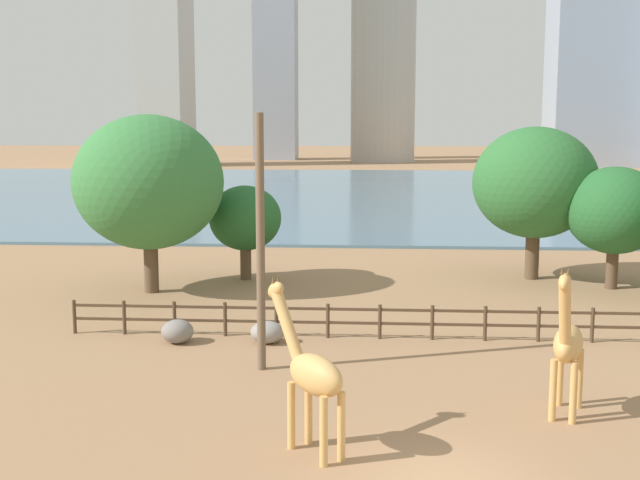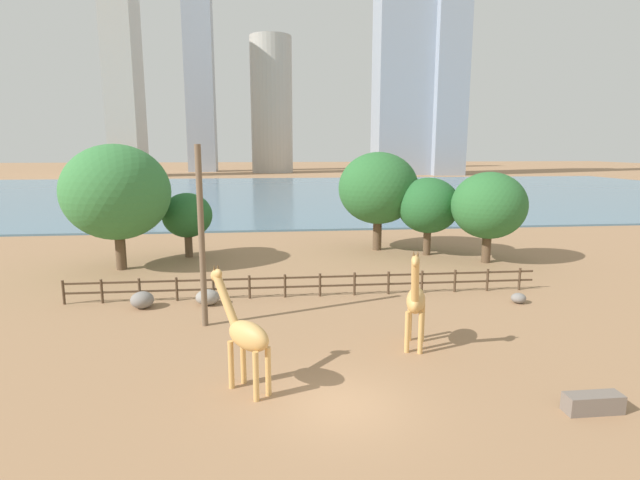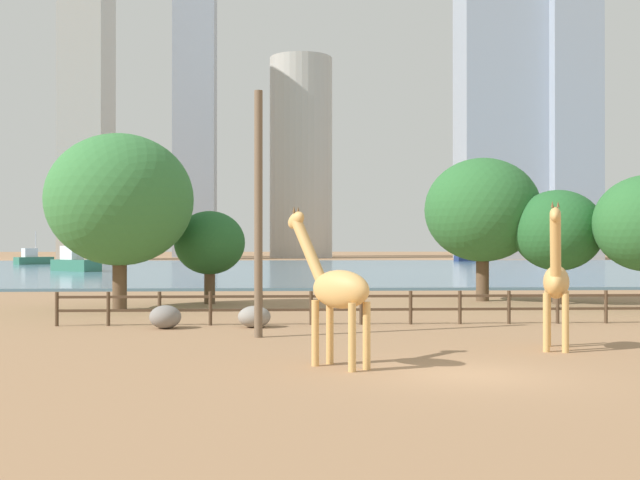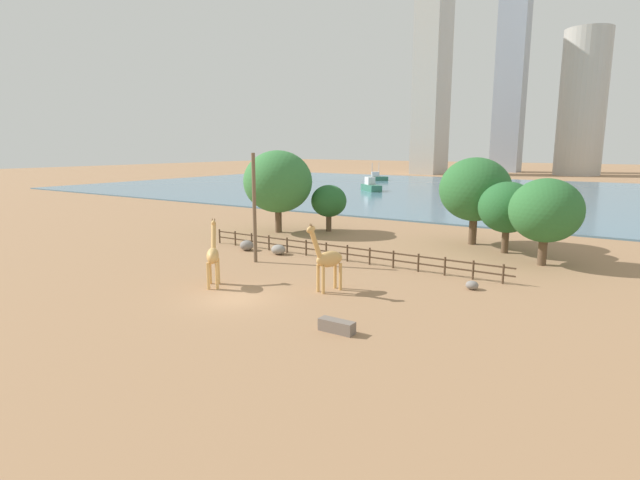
{
  "view_description": "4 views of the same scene",
  "coord_description": "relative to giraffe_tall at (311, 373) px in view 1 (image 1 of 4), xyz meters",
  "views": [
    {
      "loc": [
        -1.61,
        -17.21,
        7.95
      ],
      "look_at": [
        -3.61,
        12.62,
        3.62
      ],
      "focal_mm": 45.0,
      "sensor_mm": 36.0,
      "label": 1
    },
    {
      "loc": [
        -2.28,
        -14.62,
        8.15
      ],
      "look_at": [
        0.97,
        15.34,
        2.57
      ],
      "focal_mm": 28.0,
      "sensor_mm": 36.0,
      "label": 2
    },
    {
      "loc": [
        -4.5,
        -19.04,
        3.17
      ],
      "look_at": [
        -3.02,
        10.32,
        3.28
      ],
      "focal_mm": 45.0,
      "sensor_mm": 36.0,
      "label": 3
    },
    {
      "loc": [
        19.56,
        -20.63,
        8.73
      ],
      "look_at": [
        -0.45,
        9.77,
        1.93
      ],
      "focal_mm": 28.0,
      "sensor_mm": 36.0,
      "label": 4
    }
  ],
  "objects": [
    {
      "name": "giraffe_tall",
      "position": [
        0.0,
        0.0,
        0.0
      ],
      "size": [
        2.36,
        2.61,
        4.16
      ],
      "rotation": [
        0.0,
        0.0,
        2.28
      ],
      "color": "tan",
      "rests_on": "ground"
    },
    {
      "name": "harbor_water",
      "position": [
        3.07,
        75.6,
        -1.9
      ],
      "size": [
        180.0,
        86.0,
        0.2
      ],
      "primitive_type": "cube",
      "color": "slate",
      "rests_on": "ground"
    },
    {
      "name": "tree_left_large",
      "position": [
        9.67,
        22.92,
        2.98
      ],
      "size": [
        6.32,
        6.32,
        7.84
      ],
      "color": "brown",
      "rests_on": "ground"
    },
    {
      "name": "tree_left_small",
      "position": [
        -5.09,
        21.77,
        1.17
      ],
      "size": [
        3.7,
        3.7,
        4.86
      ],
      "color": "brown",
      "rests_on": "ground"
    },
    {
      "name": "giraffe_companion",
      "position": [
        6.76,
        2.91,
        0.03
      ],
      "size": [
        1.43,
        2.69,
        4.35
      ],
      "rotation": [
        0.0,
        0.0,
        4.36
      ],
      "color": "tan",
      "rests_on": "ground"
    },
    {
      "name": "boat_tug",
      "position": [
        -36.06,
        93.95,
        -1.02
      ],
      "size": [
        5.04,
        4.84,
        4.62
      ],
      "rotation": [
        0.0,
        0.0,
        0.74
      ],
      "color": "#337259",
      "rests_on": "harbor_water"
    },
    {
      "name": "boat_sailboat",
      "position": [
        29.6,
        109.77,
        -1.07
      ],
      "size": [
        5.09,
        2.95,
        4.32
      ],
      "rotation": [
        0.0,
        0.0,
        0.27
      ],
      "color": "navy",
      "rests_on": "harbor_water"
    },
    {
      "name": "tree_right_tall",
      "position": [
        13.07,
        20.63,
        1.82
      ],
      "size": [
        4.69,
        4.69,
        5.95
      ],
      "color": "brown",
      "rests_on": "ground"
    },
    {
      "name": "enclosure_fence",
      "position": [
        2.9,
        10.6,
        -1.24
      ],
      "size": [
        26.12,
        0.14,
        1.3
      ],
      "color": "#4C3826",
      "rests_on": "ground"
    },
    {
      "name": "boat_ferry",
      "position": [
        -23.15,
        65.8,
        -0.88
      ],
      "size": [
        6.02,
        5.71,
        5.5
      ],
      "rotation": [
        0.0,
        0.0,
        5.55
      ],
      "color": "#337259",
      "rests_on": "harbor_water"
    },
    {
      "name": "utility_pole",
      "position": [
        -2.15,
        6.57,
        2.16
      ],
      "size": [
        0.28,
        0.28,
        8.31
      ],
      "primitive_type": "cylinder",
      "color": "brown",
      "rests_on": "ground"
    },
    {
      "name": "tree_center_broad",
      "position": [
        -9.08,
        18.31,
        3.24
      ],
      "size": [
        7.02,
        7.02,
        8.41
      ],
      "color": "brown",
      "rests_on": "ground"
    },
    {
      "name": "boulder_by_pole",
      "position": [
        -5.67,
        9.52,
        -1.57
      ],
      "size": [
        1.17,
        1.15,
        0.87
      ],
      "primitive_type": "ellipsoid",
      "color": "gray",
      "rests_on": "ground"
    },
    {
      "name": "ground_plane",
      "position": [
        3.07,
        78.6,
        -2.0
      ],
      "size": [
        400.0,
        400.0,
        0.0
      ],
      "primitive_type": "plane",
      "color": "#9E7551"
    },
    {
      "name": "skyline_block_central",
      "position": [
        3.22,
        153.18,
        19.66
      ],
      "size": [
        13.55,
        13.55,
        43.32
      ],
      "primitive_type": "cylinder",
      "color": "#ADA89E",
      "rests_on": "ground"
    },
    {
      "name": "boulder_near_fence",
      "position": [
        -2.38,
        9.72,
        -1.59
      ],
      "size": [
        1.23,
        1.09,
        0.81
      ],
      "primitive_type": "ellipsoid",
      "color": "gray",
      "rests_on": "ground"
    }
  ]
}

